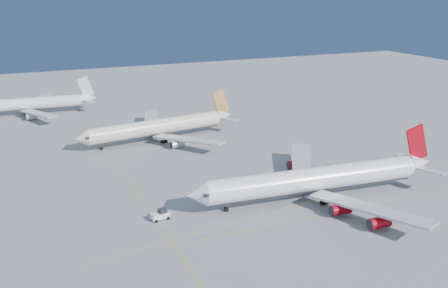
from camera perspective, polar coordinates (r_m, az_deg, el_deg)
ground at (r=139.45m, az=8.20°, el=-5.69°), size 500.00×500.00×0.00m
taxiway_lines at (r=138.00m, az=1.58°, el=-5.76°), size 118.86×140.00×0.02m
airliner_virgin at (r=136.07m, az=10.83°, el=-3.96°), size 73.04×65.40×18.01m
airliner_etihad at (r=186.64m, az=-7.34°, el=1.97°), size 63.59×58.22×16.62m
airliner_third at (r=239.87m, az=-21.26°, el=4.30°), size 58.95×54.28×15.81m
pushback_tug at (r=124.32m, az=-7.26°, el=-8.02°), size 4.85×3.37×2.56m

